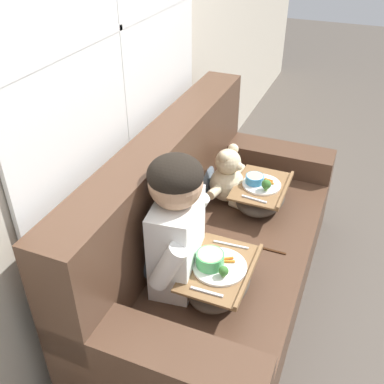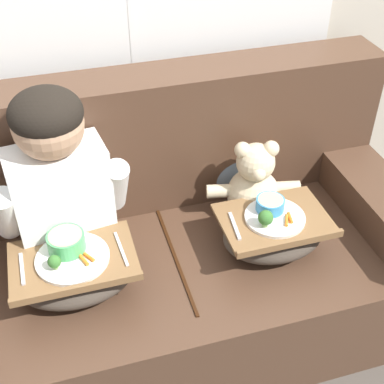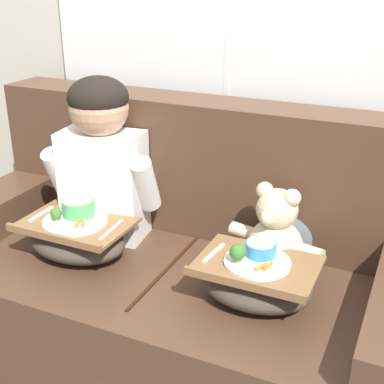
{
  "view_description": "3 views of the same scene",
  "coord_description": "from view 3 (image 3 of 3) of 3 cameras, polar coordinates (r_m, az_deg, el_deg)",
  "views": [
    {
      "loc": [
        -1.78,
        -0.54,
        1.97
      ],
      "look_at": [
        -0.11,
        0.14,
        0.76
      ],
      "focal_mm": 42.0,
      "sensor_mm": 36.0,
      "label": 1
    },
    {
      "loc": [
        -0.34,
        -1.42,
        1.84
      ],
      "look_at": [
        0.1,
        0.06,
        0.63
      ],
      "focal_mm": 50.0,
      "sensor_mm": 36.0,
      "label": 2
    },
    {
      "loc": [
        0.81,
        -1.57,
        1.47
      ],
      "look_at": [
        0.04,
        0.1,
        0.69
      ],
      "focal_mm": 50.0,
      "sensor_mm": 36.0,
      "label": 3
    }
  ],
  "objects": [
    {
      "name": "ground_plane",
      "position": [
        2.3,
        -1.93,
        -16.78
      ],
      "size": [
        14.0,
        14.0,
        0.0
      ],
      "primitive_type": "plane",
      "color": "#4C443D"
    },
    {
      "name": "wall_back_with_window",
      "position": [
        2.3,
        4.4,
        18.95
      ],
      "size": [
        8.0,
        0.08,
        2.6
      ],
      "color": "beige",
      "rests_on": "ground_plane"
    },
    {
      "name": "couch",
      "position": [
        2.16,
        -1.12,
        -8.58
      ],
      "size": [
        1.89,
        0.89,
        0.98
      ],
      "color": "#4C3323",
      "rests_on": "ground_plane"
    },
    {
      "name": "throw_pillow_behind_child",
      "position": [
        2.36,
        -7.1,
        0.59
      ],
      "size": [
        0.33,
        0.16,
        0.34
      ],
      "color": "slate",
      "rests_on": "couch"
    },
    {
      "name": "throw_pillow_behind_teddy",
      "position": [
        2.09,
        10.15,
        -2.61
      ],
      "size": [
        0.33,
        0.16,
        0.34
      ],
      "color": "slate",
      "rests_on": "couch"
    },
    {
      "name": "child_figure",
      "position": [
        2.16,
        -9.61,
        4.25
      ],
      "size": [
        0.49,
        0.25,
        0.67
      ],
      "color": "white",
      "rests_on": "couch"
    },
    {
      "name": "teddy_bear",
      "position": [
        1.95,
        8.81,
        -4.77
      ],
      "size": [
        0.37,
        0.27,
        0.34
      ],
      "color": "beige",
      "rests_on": "couch"
    },
    {
      "name": "lap_tray_child",
      "position": [
        2.12,
        -12.21,
        -4.65
      ],
      "size": [
        0.42,
        0.29,
        0.22
      ],
      "color": "#473D33",
      "rests_on": "child_figure"
    },
    {
      "name": "lap_tray_teddy",
      "position": [
        1.82,
        6.84,
        -9.33
      ],
      "size": [
        0.4,
        0.29,
        0.22
      ],
      "color": "#473D33",
      "rests_on": "teddy_bear"
    }
  ]
}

